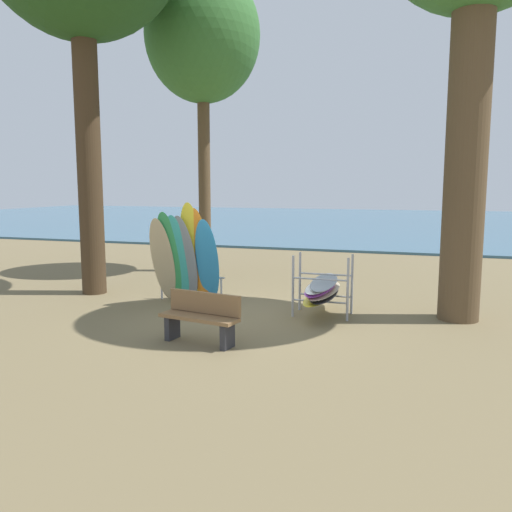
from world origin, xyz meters
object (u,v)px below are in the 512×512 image
object	(u,v)px
tree_mid_behind	(203,37)
board_storage_rack	(323,289)
park_bench	(201,317)
leaning_board_pile	(185,258)

from	to	relation	value
tree_mid_behind	board_storage_rack	world-z (taller)	tree_mid_behind
board_storage_rack	park_bench	world-z (taller)	board_storage_rack
leaning_board_pile	board_storage_rack	xyz separation A→B (m)	(3.16, -0.16, -0.48)
tree_mid_behind	board_storage_rack	bearing A→B (deg)	-44.16
board_storage_rack	park_bench	xyz separation A→B (m)	(-1.59, -2.50, -0.10)
board_storage_rack	park_bench	size ratio (longest dim) A/B	1.47
tree_mid_behind	board_storage_rack	distance (m)	9.02
leaning_board_pile	board_storage_rack	world-z (taller)	leaning_board_pile
tree_mid_behind	leaning_board_pile	xyz separation A→B (m)	(1.38, -4.26, -5.93)
leaning_board_pile	park_bench	xyz separation A→B (m)	(1.57, -2.66, -0.58)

